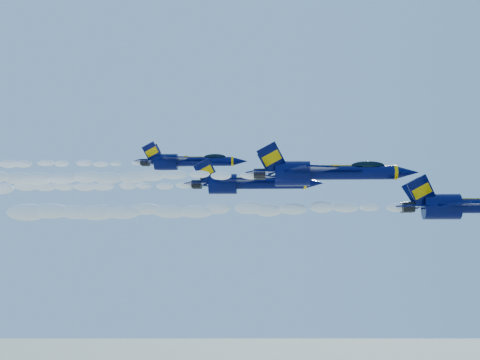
# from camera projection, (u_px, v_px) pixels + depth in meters

# --- Properties ---
(jet_lead) EXTENTS (19.31, 15.84, 7.18)m
(jet_lead) POSITION_uv_depth(u_px,v_px,m) (475.00, 205.00, 76.53)
(jet_lead) COLOR #040736
(smoke_trail_jet_lead) EXTENTS (46.09, 2.15, 1.94)m
(smoke_trail_jet_lead) POSITION_uv_depth(u_px,v_px,m) (204.00, 210.00, 78.27)
(smoke_trail_jet_lead) COLOR white
(jet_second) EXTENTS (19.90, 16.32, 7.40)m
(jet_second) POSITION_uv_depth(u_px,v_px,m) (325.00, 172.00, 80.99)
(jet_second) COLOR #040736
(smoke_trail_jet_second) EXTENTS (46.09, 2.22, 2.00)m
(smoke_trail_jet_second) POSITION_uv_depth(u_px,v_px,m) (70.00, 177.00, 82.76)
(smoke_trail_jet_second) COLOR white
(jet_third) EXTENTS (18.33, 15.04, 6.81)m
(jet_third) POSITION_uv_depth(u_px,v_px,m) (249.00, 183.00, 92.87)
(jet_third) COLOR #040736
(smoke_trail_jet_third) EXTENTS (46.09, 2.04, 1.84)m
(smoke_trail_jet_third) POSITION_uv_depth(u_px,v_px,m) (32.00, 187.00, 94.60)
(smoke_trail_jet_third) COLOR white
(jet_fourth) EXTENTS (16.28, 13.35, 6.05)m
(jet_fourth) POSITION_uv_depth(u_px,v_px,m) (187.00, 161.00, 101.56)
(jet_fourth) COLOR #040736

